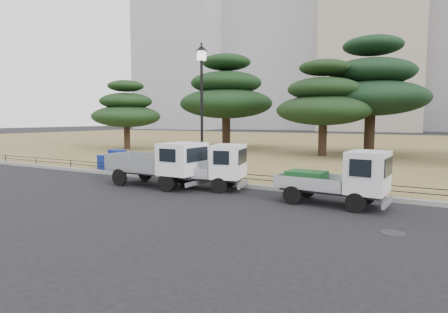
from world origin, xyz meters
The scene contains 16 objects.
ground centered at (0.00, 0.00, 0.00)m, with size 220.00×220.00×0.00m, color black.
lawn centered at (0.00, 30.60, 0.07)m, with size 120.00×56.00×0.15m, color olive.
curb centered at (0.00, 2.60, 0.08)m, with size 120.00×0.25×0.16m, color gray.
truck_large centered at (-2.52, 1.13, 1.03)m, with size 4.29×1.81×1.85m.
truck_kei_front centered at (-0.48, 1.57, 0.90)m, with size 3.62×2.08×1.80m.
truck_kei_rear centered at (4.71, 1.18, 0.90)m, with size 3.55×1.73×1.81m.
street_lamp centered at (-1.60, 2.90, 4.07)m, with size 0.52×0.52×5.81m.
pipe_fence centered at (0.00, 2.75, 0.44)m, with size 38.00×0.04×0.40m.
tarp_pile centered at (-7.29, 3.36, 0.57)m, with size 1.78×1.45×1.06m.
manhole centered at (6.50, -1.20, 0.01)m, with size 0.60×0.60×0.01m, color #2D2D30.
pine_west_far centered at (-16.29, 13.84, 3.62)m, with size 5.96×5.96×6.02m.
pine_west_near centered at (-9.26, 19.31, 5.03)m, with size 8.47×8.47×8.47m.
pine_center_left centered at (0.45, 15.96, 4.09)m, with size 6.72×6.72×6.83m.
pine_center_right centered at (3.21, 19.00, 5.20)m, with size 8.22×8.22×8.72m.
tower_far_west centered at (-55.00, 80.00, 32.50)m, with size 24.00×20.00×65.00m, color #A0A0A5.
tower_center_left centered at (-5.00, 85.00, 27.50)m, with size 22.00×20.00×55.00m, color #AAA08C.
Camera 1 is at (7.16, -11.06, 2.80)m, focal length 30.00 mm.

